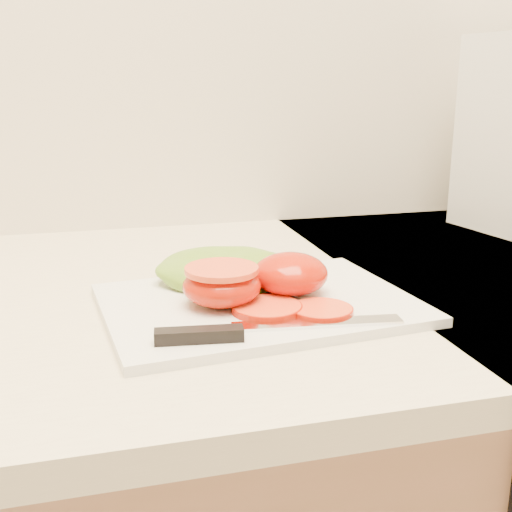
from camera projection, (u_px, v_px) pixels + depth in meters
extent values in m
cube|color=beige|center=(219.00, 297.00, 0.76)|extent=(3.92, 0.65, 0.03)
cube|color=silver|center=(258.00, 304.00, 0.67)|extent=(0.34, 0.26, 0.01)
ellipsoid|color=red|center=(290.00, 274.00, 0.69)|extent=(0.08, 0.08, 0.04)
ellipsoid|color=red|center=(222.00, 286.00, 0.65)|extent=(0.08, 0.08, 0.04)
cylinder|color=red|center=(222.00, 270.00, 0.65)|extent=(0.07, 0.07, 0.01)
cylinder|color=#F25626|center=(267.00, 308.00, 0.64)|extent=(0.07, 0.07, 0.01)
cylinder|color=#F25626|center=(322.00, 310.00, 0.63)|extent=(0.06, 0.06, 0.01)
ellipsoid|color=#699D29|center=(227.00, 270.00, 0.72)|extent=(0.18, 0.14, 0.03)
ellipsoid|color=#699D29|center=(259.00, 269.00, 0.74)|extent=(0.13, 0.11, 0.02)
cube|color=silver|center=(317.00, 323.00, 0.60)|extent=(0.16, 0.04, 0.00)
cube|color=black|center=(199.00, 335.00, 0.56)|extent=(0.08, 0.03, 0.01)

